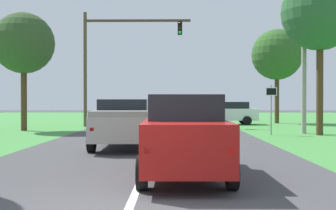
# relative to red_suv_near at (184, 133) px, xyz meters

# --- Properties ---
(ground_plane) EXTENTS (120.00, 120.00, 0.00)m
(ground_plane) POSITION_rel_red_suv_near_xyz_m (-1.03, 8.98, -1.05)
(ground_plane) COLOR #424244
(lane_centre_stripe) EXTENTS (0.16, 42.49, 0.01)m
(lane_centre_stripe) POSITION_rel_red_suv_near_xyz_m (-1.03, -2.02, -1.04)
(lane_centre_stripe) COLOR white
(lane_centre_stripe) RESTS_ON ground_plane
(red_suv_near) EXTENTS (2.13, 4.99, 1.99)m
(red_suv_near) POSITION_rel_red_suv_near_xyz_m (0.00, 0.00, 0.00)
(red_suv_near) COLOR #9E1411
(red_suv_near) RESTS_ON ground_plane
(pickup_truck_lead) EXTENTS (2.42, 5.51, 1.90)m
(pickup_truck_lead) POSITION_rel_red_suv_near_xyz_m (-2.19, 6.26, -0.07)
(pickup_truck_lead) COLOR #B7B2A8
(pickup_truck_lead) RESTS_ON ground_plane
(traffic_light) EXTENTS (7.57, 0.40, 8.09)m
(traffic_light) POSITION_rel_red_suv_near_xyz_m (-4.60, 19.43, 4.28)
(traffic_light) COLOR brown
(traffic_light) RESTS_ON ground_plane
(keep_moving_sign) EXTENTS (0.60, 0.09, 2.68)m
(keep_moving_sign) POSITION_rel_red_suv_near_xyz_m (4.99, 12.34, 0.66)
(keep_moving_sign) COLOR gray
(keep_moving_sign) RESTS_ON ground_plane
(oak_tree_right) EXTENTS (4.11, 4.11, 7.64)m
(oak_tree_right) POSITION_rel_red_suv_near_xyz_m (8.16, 24.01, 4.51)
(oak_tree_right) COLOR #4C351E
(oak_tree_right) RESTS_ON ground_plane
(crossing_suv_far) EXTENTS (4.71, 2.08, 1.75)m
(crossing_suv_far) POSITION_rel_red_suv_near_xyz_m (3.86, 22.22, -0.12)
(crossing_suv_far) COLOR silver
(crossing_suv_far) RESTS_ON ground_plane
(utility_pole_right) EXTENTS (0.28, 0.28, 9.48)m
(utility_pole_right) POSITION_rel_red_suv_near_xyz_m (7.06, 13.39, 3.69)
(utility_pole_right) COLOR #9E998E
(utility_pole_right) RESTS_ON ground_plane
(extra_tree_1) EXTENTS (3.73, 3.73, 7.24)m
(extra_tree_1) POSITION_rel_red_suv_near_xyz_m (-9.42, 15.36, 4.29)
(extra_tree_1) COLOR #4C351E
(extra_tree_1) RESTS_ON ground_plane
(extra_tree_2) EXTENTS (4.09, 4.09, 8.62)m
(extra_tree_2) POSITION_rel_red_suv_near_xyz_m (7.55, 12.25, 5.49)
(extra_tree_2) COLOR #4C351E
(extra_tree_2) RESTS_ON ground_plane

